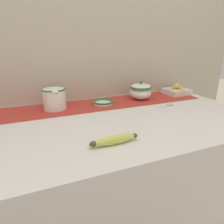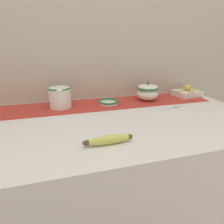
{
  "view_description": "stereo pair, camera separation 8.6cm",
  "coord_description": "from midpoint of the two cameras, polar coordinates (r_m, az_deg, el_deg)",
  "views": [
    {
      "loc": [
        -0.26,
        -0.79,
        1.21
      ],
      "look_at": [
        0.05,
        -0.04,
        0.93
      ],
      "focal_mm": 32.0,
      "sensor_mm": 36.0,
      "label": 1
    },
    {
      "loc": [
        -0.18,
        -0.82,
        1.21
      ],
      "look_at": [
        0.05,
        -0.04,
        0.93
      ],
      "focal_mm": 32.0,
      "sensor_mm": 36.0,
      "label": 2
    }
  ],
  "objects": [
    {
      "name": "small_dish",
      "position": [
        1.13,
        1.1,
        2.82
      ],
      "size": [
        0.12,
        0.12,
        0.02
      ],
      "color": "white",
      "rests_on": "countertop"
    },
    {
      "name": "spoon",
      "position": [
        1.15,
        19.91,
        1.49
      ],
      "size": [
        0.15,
        0.06,
        0.01
      ],
      "rotation": [
        0.0,
        0.0,
        0.28
      ],
      "color": "silver",
      "rests_on": "countertop"
    },
    {
      "name": "countertop",
      "position": [
        1.14,
        -0.97,
        -23.47
      ],
      "size": [
        1.54,
        0.74,
        0.88
      ],
      "primitive_type": "cube",
      "color": "silver",
      "rests_on": "ground_plane"
    },
    {
      "name": "table_runner",
      "position": [
        1.12,
        -4.37,
        1.95
      ],
      "size": [
        1.42,
        0.24,
        0.0
      ],
      "primitive_type": "cube",
      "color": "#B23328",
      "rests_on": "countertop"
    },
    {
      "name": "back_wall",
      "position": [
        1.22,
        -6.36,
        18.59
      ],
      "size": [
        2.34,
        0.04,
        2.4
      ],
      "primitive_type": "cube",
      "color": "#B7AD99",
      "rests_on": "ground_plane"
    },
    {
      "name": "sugar_bowl",
      "position": [
        1.23,
        12.11,
        5.63
      ],
      "size": [
        0.13,
        0.13,
        0.11
      ],
      "color": "white",
      "rests_on": "countertop"
    },
    {
      "name": "gift_box",
      "position": [
        1.41,
        22.23,
        5.14
      ],
      "size": [
        0.17,
        0.15,
        0.07
      ],
      "rotation": [
        0.0,
        0.0,
        0.09
      ],
      "color": "silver",
      "rests_on": "countertop"
    },
    {
      "name": "cream_pitcher",
      "position": [
        1.09,
        -12.47,
        4.29
      ],
      "size": [
        0.12,
        0.14,
        0.11
      ],
      "color": "white",
      "rests_on": "countertop"
    },
    {
      "name": "banana",
      "position": [
        0.69,
        2.54,
        -7.99
      ],
      "size": [
        0.18,
        0.04,
        0.03
      ],
      "rotation": [
        0.0,
        0.0,
        0.02
      ],
      "color": "#CCD156",
      "rests_on": "countertop"
    }
  ]
}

